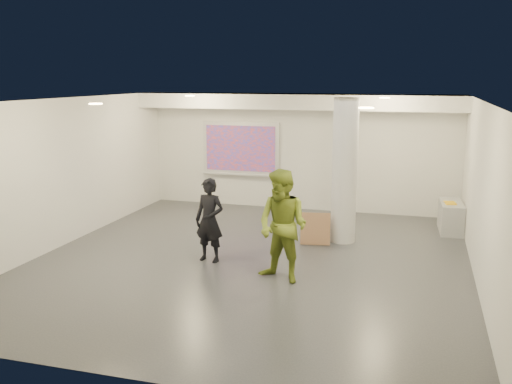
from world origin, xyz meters
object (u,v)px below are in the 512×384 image
(man, at_px, (283,226))
(projection_screen, at_px, (241,149))
(credenza, at_px, (451,217))
(woman, at_px, (210,220))
(column, at_px, (345,171))

(man, bearing_deg, projection_screen, 135.00)
(credenza, relative_size, woman, 0.73)
(projection_screen, relative_size, credenza, 1.83)
(projection_screen, bearing_deg, credenza, -12.75)
(woman, bearing_deg, projection_screen, 109.71)
(column, bearing_deg, projection_screen, 139.44)
(projection_screen, height_order, man, projection_screen)
(woman, relative_size, man, 0.82)
(credenza, bearing_deg, woman, -145.21)
(projection_screen, xyz_separation_m, woman, (0.87, -4.66, -0.74))
(column, height_order, woman, column)
(credenza, xyz_separation_m, woman, (-4.45, -3.45, 0.45))
(woman, height_order, man, man)
(projection_screen, bearing_deg, column, -40.56)
(column, bearing_deg, man, -104.06)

